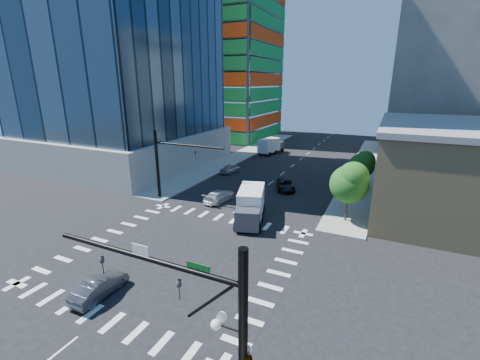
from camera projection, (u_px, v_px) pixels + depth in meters
The scene contains 18 objects.
ground at pixel (180, 255), 29.05m from camera, with size 160.00×160.00×0.00m, color black.
road_markings at pixel (180, 255), 29.05m from camera, with size 20.00×20.00×0.01m, color silver.
sidewalk_ne at pixel (365, 168), 58.59m from camera, with size 5.00×60.00×0.15m, color #9A9691.
sidewalk_nw at pixel (241, 155), 68.74m from camera, with size 5.00×60.00×0.15m, color #9A9691.
construction_building at pixel (225, 45), 86.63m from camera, with size 25.16×34.50×70.60m.
commercial_building at pixel (474, 171), 36.40m from camera, with size 20.50×22.50×10.60m.
bg_building_ne at pixel (460, 88), 61.63m from camera, with size 24.00×30.00×28.00m, color #655F5B.
signal_mast_se at pixel (223, 333), 13.32m from camera, with size 10.51×2.48×9.00m.
signal_mast_nw at pixel (166, 159), 41.46m from camera, with size 10.20×0.40×9.00m.
tree_south at pixel (350, 182), 34.59m from camera, with size 4.16×4.16×6.82m.
tree_north at pixel (363, 164), 45.07m from camera, with size 3.54×3.52×5.78m.
no_parking_sign at pixel (249, 358), 16.51m from camera, with size 0.30×0.06×2.20m.
car_nb_far at pixel (286, 185), 46.64m from camera, with size 2.41×5.22×1.45m, color black.
car_sb_near at pixel (220, 196), 42.02m from camera, with size 2.09×5.14×1.49m, color white.
car_sb_mid at pixel (230, 169), 55.31m from camera, with size 1.73×4.31×1.47m, color #ACAEB4.
car_sb_cross at pixel (99, 287), 23.32m from camera, with size 1.56×4.48×1.48m, color #4D4E52.
box_truck_near at pixel (250, 208), 35.62m from camera, with size 4.74×7.29×3.54m.
box_truck_far at pixel (272, 147), 70.02m from camera, with size 4.09×6.93×3.41m.
Camera 1 is at (15.85, -21.06, 14.98)m, focal length 24.00 mm.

